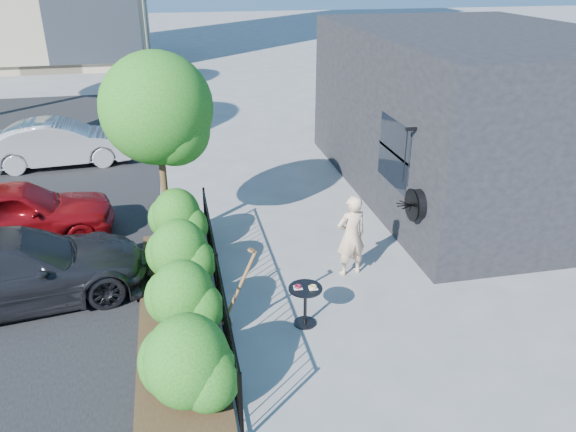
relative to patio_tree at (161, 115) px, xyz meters
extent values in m
plane|color=gray|center=(2.24, -2.76, -2.76)|extent=(120.00, 120.00, 0.00)
cube|color=black|center=(7.74, 1.74, -0.76)|extent=(6.00, 9.00, 4.00)
cube|color=black|center=(4.75, -0.36, -0.96)|extent=(0.04, 1.60, 1.40)
cube|color=black|center=(4.75, -0.36, -0.96)|extent=(0.05, 1.70, 0.06)
cylinder|color=black|center=(4.66, -1.86, -1.51)|extent=(0.18, 0.60, 0.60)
cylinder|color=black|center=(4.56, -1.86, -1.51)|extent=(0.03, 0.64, 0.64)
cube|color=black|center=(4.64, -1.36, -0.16)|extent=(0.25, 0.06, 0.06)
cylinder|color=black|center=(4.56, -1.36, -0.71)|extent=(0.02, 0.02, 1.05)
cylinder|color=black|center=(0.74, -5.76, -2.21)|extent=(0.05, 0.05, 1.10)
cylinder|color=black|center=(0.74, -2.76, -2.21)|extent=(0.05, 0.05, 1.10)
cylinder|color=black|center=(0.74, 0.24, -2.21)|extent=(0.05, 0.05, 1.10)
cube|color=black|center=(0.74, -2.76, -1.70)|extent=(0.03, 6.00, 0.03)
cube|color=black|center=(0.74, -2.76, -2.66)|extent=(0.03, 6.00, 0.03)
cylinder|color=black|center=(0.74, -5.66, -2.21)|extent=(0.02, 0.02, 1.04)
cylinder|color=black|center=(0.74, -5.46, -2.21)|extent=(0.02, 0.02, 1.04)
cylinder|color=black|center=(0.74, -5.26, -2.21)|extent=(0.02, 0.02, 1.04)
cylinder|color=black|center=(0.74, -5.06, -2.21)|extent=(0.02, 0.02, 1.04)
cylinder|color=black|center=(0.74, -4.86, -2.21)|extent=(0.02, 0.02, 1.04)
cylinder|color=black|center=(0.74, -4.66, -2.21)|extent=(0.02, 0.02, 1.04)
cylinder|color=black|center=(0.74, -4.46, -2.21)|extent=(0.02, 0.02, 1.04)
cylinder|color=black|center=(0.74, -4.26, -2.21)|extent=(0.02, 0.02, 1.04)
cylinder|color=black|center=(0.74, -4.06, -2.21)|extent=(0.02, 0.02, 1.04)
cylinder|color=black|center=(0.74, -3.86, -2.21)|extent=(0.02, 0.02, 1.04)
cylinder|color=black|center=(0.74, -3.66, -2.21)|extent=(0.02, 0.02, 1.04)
cylinder|color=black|center=(0.74, -3.46, -2.21)|extent=(0.02, 0.02, 1.04)
cylinder|color=black|center=(0.74, -3.26, -2.21)|extent=(0.02, 0.02, 1.04)
cylinder|color=black|center=(0.74, -3.06, -2.21)|extent=(0.02, 0.02, 1.04)
cylinder|color=black|center=(0.74, -2.86, -2.21)|extent=(0.02, 0.02, 1.04)
cylinder|color=black|center=(0.74, -2.66, -2.21)|extent=(0.02, 0.02, 1.04)
cylinder|color=black|center=(0.74, -2.46, -2.21)|extent=(0.02, 0.02, 1.04)
cylinder|color=black|center=(0.74, -2.26, -2.21)|extent=(0.02, 0.02, 1.04)
cylinder|color=black|center=(0.74, -2.06, -2.21)|extent=(0.02, 0.02, 1.04)
cylinder|color=black|center=(0.74, -1.86, -2.21)|extent=(0.02, 0.02, 1.04)
cylinder|color=black|center=(0.74, -1.66, -2.21)|extent=(0.02, 0.02, 1.04)
cylinder|color=black|center=(0.74, -1.46, -2.21)|extent=(0.02, 0.02, 1.04)
cylinder|color=black|center=(0.74, -1.26, -2.21)|extent=(0.02, 0.02, 1.04)
cylinder|color=black|center=(0.74, -1.06, -2.21)|extent=(0.02, 0.02, 1.04)
cylinder|color=black|center=(0.74, -0.86, -2.21)|extent=(0.02, 0.02, 1.04)
cylinder|color=black|center=(0.74, -0.66, -2.21)|extent=(0.02, 0.02, 1.04)
cylinder|color=black|center=(0.74, -0.46, -2.21)|extent=(0.02, 0.02, 1.04)
cylinder|color=black|center=(0.74, -0.26, -2.21)|extent=(0.02, 0.02, 1.04)
cylinder|color=black|center=(0.74, -0.06, -2.21)|extent=(0.02, 0.02, 1.04)
cylinder|color=black|center=(0.74, 0.14, -2.21)|extent=(0.02, 0.02, 1.04)
cube|color=#382616|center=(0.04, -2.76, -2.72)|extent=(1.30, 6.00, 0.08)
ellipsoid|color=#155B14|center=(0.14, -4.96, -2.06)|extent=(1.10, 1.10, 1.24)
ellipsoid|color=#155B14|center=(0.14, -3.36, -2.06)|extent=(1.10, 1.10, 1.24)
ellipsoid|color=#155B14|center=(0.14, -1.86, -2.06)|extent=(1.10, 1.10, 1.24)
ellipsoid|color=#155B14|center=(0.14, -0.46, -2.06)|extent=(1.10, 1.10, 1.24)
cylinder|color=#3F2B19|center=(-0.06, 0.04, -1.56)|extent=(0.14, 0.14, 2.40)
sphere|color=#155B14|center=(-0.06, 0.04, 0.08)|extent=(2.20, 2.20, 2.20)
sphere|color=#155B14|center=(0.24, -0.16, -0.25)|extent=(1.43, 1.43, 1.43)
cylinder|color=black|center=(2.09, -3.46, -2.08)|extent=(0.56, 0.56, 0.03)
cylinder|color=black|center=(2.09, -3.46, -2.42)|extent=(0.06, 0.06, 0.67)
cylinder|color=black|center=(2.09, -3.46, -2.75)|extent=(0.37, 0.37, 0.03)
cube|color=white|center=(1.97, -3.44, -2.06)|extent=(0.15, 0.15, 0.01)
cube|color=white|center=(2.21, -3.50, -2.06)|extent=(0.15, 0.15, 0.01)
torus|color=#4E0D25|center=(1.97, -3.44, -2.04)|extent=(0.12, 0.12, 0.04)
torus|color=tan|center=(2.21, -3.50, -2.04)|extent=(0.12, 0.12, 0.04)
imported|color=beige|center=(3.31, -2.03, -1.96)|extent=(0.65, 0.49, 1.62)
cylinder|color=brown|center=(1.02, -3.45, -1.94)|extent=(0.61, 0.05, 1.29)
cube|color=gray|center=(0.82, -3.45, -2.65)|extent=(0.14, 0.20, 0.27)
cylinder|color=brown|center=(1.23, -3.45, -1.29)|extent=(0.11, 0.11, 0.08)
imported|color=maroon|center=(-3.21, 0.67, -2.08)|extent=(4.16, 2.04, 1.36)
imported|color=#B4B4B9|center=(-3.03, 5.73, -2.10)|extent=(4.11, 1.70, 1.32)
imported|color=black|center=(-2.68, -1.78, -2.11)|extent=(4.77, 2.59, 1.31)
camera|label=1|loc=(0.22, -10.98, 2.77)|focal=35.00mm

